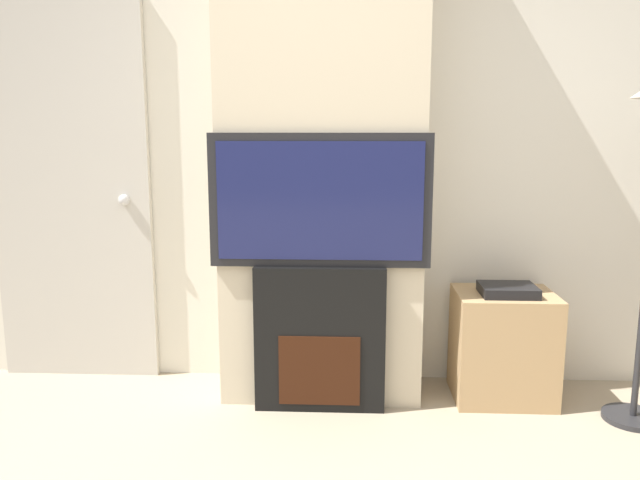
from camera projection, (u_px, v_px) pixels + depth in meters
name	position (u px, v px, depth m)	size (l,w,h in m)	color
wall_back	(324.00, 133.00, 3.31)	(6.00, 0.06, 2.70)	silver
chimney_breast	(322.00, 134.00, 3.09)	(1.01, 0.40, 2.70)	beige
fireplace	(320.00, 338.00, 3.07)	(0.64, 0.15, 0.72)	black
television	(320.00, 201.00, 2.95)	(1.05, 0.07, 0.63)	black
media_stand	(503.00, 344.00, 3.19)	(0.49, 0.40, 0.61)	tan
entry_door	(71.00, 191.00, 3.38)	(0.87, 0.09, 2.08)	#BCB7AD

